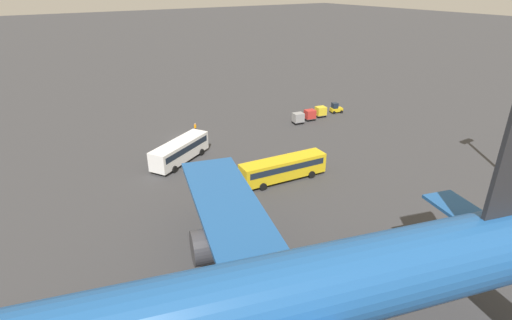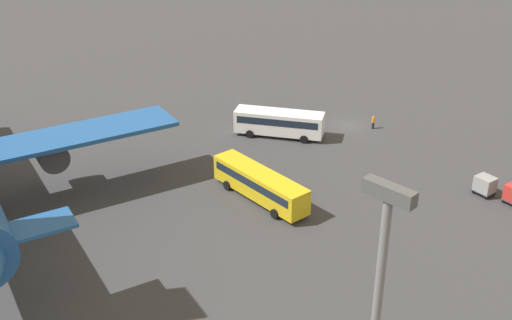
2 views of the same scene
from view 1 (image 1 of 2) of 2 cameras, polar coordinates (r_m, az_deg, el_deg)
name	(u,v)px [view 1 (image 1 of 2)]	position (r m, az deg, el deg)	size (l,w,h in m)	color
ground_plane	(184,138)	(69.82, -10.29, 3.10)	(600.00, 600.00, 0.00)	#38383A
airplane	(253,305)	(25.72, -0.41, -20.02)	(52.05, 44.92, 18.60)	#1E5193
shuttle_bus_near	(180,150)	(60.09, -10.81, 1.46)	(10.92, 8.03, 3.22)	white
shuttle_bus_far	(283,167)	(53.77, 3.91, -1.05)	(12.43, 3.81, 3.12)	gold
baggage_tug	(336,108)	(83.47, 11.33, 7.27)	(2.66, 2.18, 2.10)	gold
worker_person	(195,128)	(71.74, -8.67, 4.56)	(0.38, 0.38, 1.74)	#1E1E2D
cargo_cart_yellow	(321,111)	(80.20, 9.23, 6.91)	(2.26, 2.00, 2.06)	#38383D
cargo_cart_red	(310,114)	(77.89, 7.71, 6.48)	(2.26, 2.00, 2.06)	#38383D
cargo_cart_grey	(298,118)	(75.75, 6.04, 6.04)	(2.26, 2.00, 2.06)	#38383D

